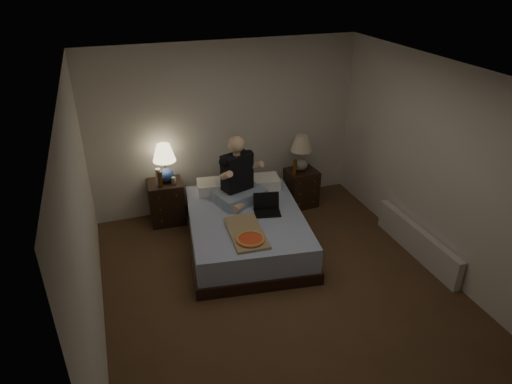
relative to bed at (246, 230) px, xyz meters
name	(u,v)px	position (x,y,z in m)	size (l,w,h in m)	color
floor	(281,289)	(0.10, -1.00, -0.24)	(4.00, 4.50, 0.00)	brown
ceiling	(288,77)	(0.10, -1.00, 2.26)	(4.00, 4.50, 0.00)	white
wall_back	(226,128)	(0.10, 1.25, 1.01)	(4.00, 2.50, 0.00)	silver
wall_front	(416,351)	(0.10, -3.25, 1.01)	(4.00, 2.50, 0.00)	silver
wall_left	(84,229)	(-1.90, -1.00, 1.01)	(4.50, 2.50, 0.00)	silver
wall_right	(440,170)	(2.10, -1.00, 1.01)	(4.50, 2.50, 0.00)	silver
bed	(246,230)	(0.00, 0.00, 0.00)	(1.46, 1.95, 0.49)	#576FAE
nightstand_left	(166,202)	(-0.90, 1.00, 0.07)	(0.49, 0.44, 0.63)	black
nightstand_right	(301,188)	(1.17, 0.82, 0.05)	(0.45, 0.40, 0.58)	black
lamp_left	(165,163)	(-0.86, 1.03, 0.67)	(0.32, 0.32, 0.56)	#26458E
lamp_right	(301,153)	(1.15, 0.85, 0.62)	(0.32, 0.32, 0.56)	gray
water_bottle	(158,177)	(-0.98, 0.94, 0.51)	(0.07, 0.07, 0.25)	white
soda_can	(174,181)	(-0.78, 0.92, 0.44)	(0.07, 0.07, 0.10)	beige
beer_bottle_left	(160,179)	(-0.96, 0.90, 0.50)	(0.06, 0.06, 0.23)	#542A0C
beer_bottle_right	(295,167)	(1.01, 0.75, 0.45)	(0.06, 0.06, 0.23)	#532E0B
person	(239,170)	(0.03, 0.39, 0.71)	(0.66, 0.52, 0.93)	black
laptop	(267,205)	(0.27, -0.06, 0.36)	(0.34, 0.28, 0.24)	black
pizza_box	(250,240)	(-0.16, -0.64, 0.28)	(0.40, 0.76, 0.08)	tan
radiator	(417,241)	(2.03, -0.92, -0.04)	(0.10, 1.60, 0.40)	silver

